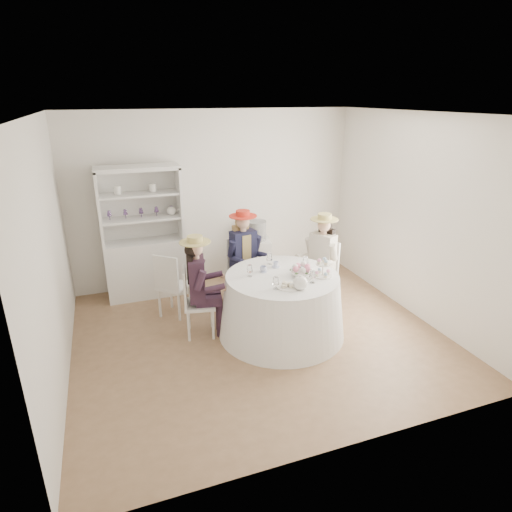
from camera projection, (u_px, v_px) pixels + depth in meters
name	position (u px, v px, depth m)	size (l,w,h in m)	color
ground	(259.00, 335.00, 5.48)	(4.50, 4.50, 0.00)	brown
ceiling	(259.00, 114.00, 4.53)	(4.50, 4.50, 0.00)	white
wall_back	(216.00, 198.00, 6.77)	(4.50, 4.50, 0.00)	silver
wall_front	(349.00, 311.00, 3.24)	(4.50, 4.50, 0.00)	silver
wall_left	(49.00, 258.00, 4.29)	(4.50, 4.50, 0.00)	silver
wall_right	(417.00, 217.00, 5.71)	(4.50, 4.50, 0.00)	silver
tea_table	(282.00, 305.00, 5.40)	(1.60, 1.60, 0.81)	white
hutch	(145.00, 251.00, 6.38)	(1.28, 0.75, 1.96)	silver
side_table	(256.00, 259.00, 7.09)	(0.43, 0.43, 0.67)	silver
hatbox	(256.00, 231.00, 6.92)	(0.31, 0.31, 0.31)	black
guest_left	(199.00, 281.00, 5.25)	(0.52, 0.50, 1.33)	silver
guest_mid	(244.00, 252.00, 6.11)	(0.52, 0.55, 1.39)	silver
guest_right	(321.00, 255.00, 6.05)	(0.58, 0.52, 1.36)	silver
spare_chair	(171.00, 283.00, 5.79)	(0.53, 0.53, 0.92)	silver
teacup_a	(263.00, 269.00, 5.35)	(0.08, 0.08, 0.07)	white
teacup_b	(276.00, 265.00, 5.50)	(0.07, 0.07, 0.07)	white
teacup_c	(300.00, 268.00, 5.41)	(0.08, 0.08, 0.06)	white
flower_bowl	(300.00, 274.00, 5.22)	(0.23, 0.23, 0.06)	white
flower_arrangement	(301.00, 268.00, 5.25)	(0.19, 0.19, 0.07)	pink
table_teapot	(300.00, 283.00, 4.87)	(0.24, 0.17, 0.18)	white
sandwich_plate	(287.00, 286.00, 4.93)	(0.25, 0.25, 0.06)	white
cupcake_stand	(323.00, 270.00, 5.21)	(0.24, 0.24, 0.22)	white
stemware_set	(282.00, 270.00, 5.23)	(0.85, 0.82, 0.15)	white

